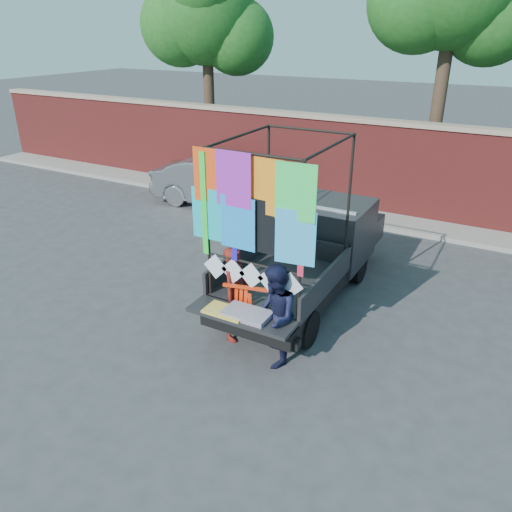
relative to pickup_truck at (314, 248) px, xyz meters
The scene contains 9 objects.
ground 2.21m from the pickup_truck, 91.53° to the right, with size 90.00×90.00×0.00m, color #38383A.
brick_wall 4.98m from the pickup_truck, 90.63° to the left, with size 30.00×0.45×2.61m.
curb 4.32m from the pickup_truck, 90.74° to the left, with size 30.00×1.20×0.12m, color gray.
tree_left 9.90m from the pickup_truck, 137.10° to the left, with size 4.20×3.30×7.05m.
pickup_truck is the anchor object (origin of this frame).
sedan 5.45m from the pickup_truck, 141.58° to the left, with size 1.49×4.27×1.41m, color #A7A8AE.
woman 2.42m from the pickup_truck, 99.30° to the right, with size 0.61×0.40×1.66m, color maroon.
man 2.75m from the pickup_truck, 79.72° to the right, with size 0.81×0.63×1.67m, color #151836.
streamer_bundle 2.56m from the pickup_truck, 91.44° to the right, with size 1.01×0.30×0.71m.
Camera 1 is at (3.45, -6.50, 4.85)m, focal length 35.00 mm.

